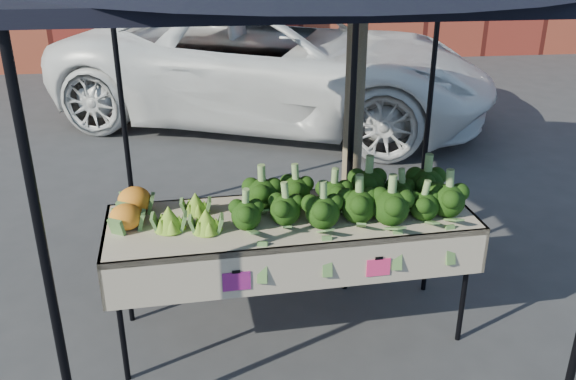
# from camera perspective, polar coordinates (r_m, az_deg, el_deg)

# --- Properties ---
(ground) EXTENTS (90.00, 90.00, 0.00)m
(ground) POSITION_cam_1_polar(r_m,az_deg,el_deg) (4.59, -2.57, -12.46)
(ground) COLOR #2F2F32
(table) EXTENTS (2.45, 0.96, 0.90)m
(table) POSITION_cam_1_polar(r_m,az_deg,el_deg) (4.33, 0.30, -7.74)
(table) COLOR #BAA78F
(table) RESTS_ON ground
(canopy) EXTENTS (3.16, 3.16, 2.74)m
(canopy) POSITION_cam_1_polar(r_m,az_deg,el_deg) (4.47, 1.17, 6.33)
(canopy) COLOR black
(canopy) RESTS_ON ground
(broccoli_heap) EXTENTS (1.56, 0.59, 0.29)m
(broccoli_heap) POSITION_cam_1_polar(r_m,az_deg,el_deg) (4.13, 5.25, -0.22)
(broccoli_heap) COLOR black
(broccoli_heap) RESTS_ON table
(romanesco_cluster) EXTENTS (0.45, 0.49, 0.22)m
(romanesco_cluster) POSITION_cam_1_polar(r_m,az_deg,el_deg) (4.03, -9.08, -1.56)
(romanesco_cluster) COLOR #92B831
(romanesco_cluster) RESTS_ON table
(cauliflower_pair) EXTENTS (0.25, 0.45, 0.20)m
(cauliflower_pair) POSITION_cam_1_polar(r_m,az_deg,el_deg) (4.15, -14.15, -1.44)
(cauliflower_pair) COLOR orange
(cauliflower_pair) RESTS_ON table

